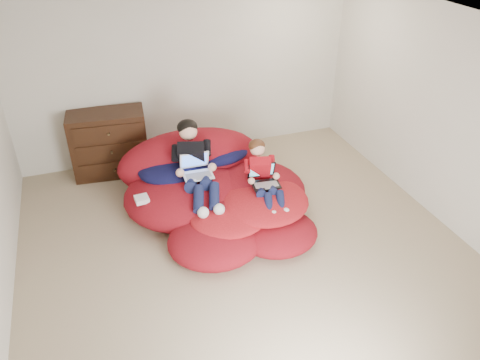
% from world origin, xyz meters
% --- Properties ---
extents(room_shell, '(5.10, 5.10, 2.77)m').
position_xyz_m(room_shell, '(0.00, 0.00, 0.22)').
color(room_shell, tan).
rests_on(room_shell, ground).
extents(dresser, '(1.09, 0.64, 0.94)m').
position_xyz_m(dresser, '(-1.23, 2.22, 0.47)').
color(dresser, black).
rests_on(dresser, ground).
extents(beanbag_pile, '(2.34, 2.41, 0.91)m').
position_xyz_m(beanbag_pile, '(-0.10, 0.87, 0.27)').
color(beanbag_pile, maroon).
rests_on(beanbag_pile, ground).
extents(cream_pillow, '(0.44, 0.28, 0.28)m').
position_xyz_m(cream_pillow, '(-0.58, 1.53, 0.62)').
color(cream_pillow, silver).
rests_on(cream_pillow, beanbag_pile).
extents(older_boy, '(0.44, 1.17, 0.78)m').
position_xyz_m(older_boy, '(-0.31, 0.92, 0.71)').
color(older_boy, black).
rests_on(older_boy, beanbag_pile).
extents(younger_boy, '(0.35, 0.91, 0.64)m').
position_xyz_m(younger_boy, '(0.44, 0.52, 0.61)').
color(younger_boy, red).
rests_on(younger_boy, beanbag_pile).
extents(laptop_white, '(0.37, 0.35, 0.25)m').
position_xyz_m(laptop_white, '(-0.31, 0.85, 0.64)').
color(laptop_white, white).
rests_on(laptop_white, older_boy).
extents(laptop_black, '(0.36, 0.35, 0.24)m').
position_xyz_m(laptop_black, '(0.44, 0.49, 0.56)').
color(laptop_black, black).
rests_on(laptop_black, younger_boy).
extents(power_adapter, '(0.17, 0.17, 0.06)m').
position_xyz_m(power_adapter, '(-1.02, 0.73, 0.42)').
color(power_adapter, white).
rests_on(power_adapter, beanbag_pile).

